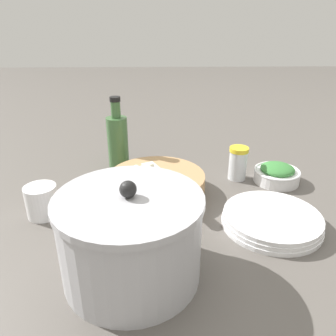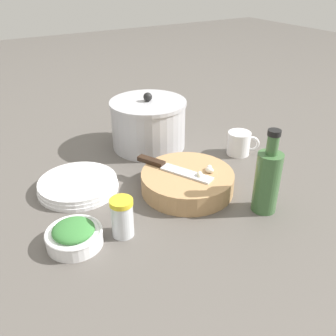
{
  "view_description": "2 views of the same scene",
  "coord_description": "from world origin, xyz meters",
  "px_view_note": "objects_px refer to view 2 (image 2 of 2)",
  "views": [
    {
      "loc": [
        0.02,
        0.73,
        0.42
      ],
      "look_at": [
        0.0,
        -0.01,
        0.08
      ],
      "focal_mm": 35.0,
      "sensor_mm": 36.0,
      "label": 1
    },
    {
      "loc": [
        -0.45,
        -0.74,
        0.55
      ],
      "look_at": [
        -0.01,
        0.0,
        0.07
      ],
      "focal_mm": 40.0,
      "sensor_mm": 36.0,
      "label": 2
    }
  ],
  "objects_px": {
    "coffee_mug": "(239,143)",
    "chef_knife": "(169,167)",
    "cutting_board": "(187,182)",
    "herb_bowl": "(74,235)",
    "stock_pot": "(148,124)",
    "spice_jar": "(122,217)",
    "garlic_cloves": "(206,171)",
    "plate_stack": "(78,185)",
    "oil_bottle": "(267,180)"
  },
  "relations": [
    {
      "from": "coffee_mug",
      "to": "chef_knife",
      "type": "bearing_deg",
      "value": -170.16
    },
    {
      "from": "cutting_board",
      "to": "herb_bowl",
      "type": "bearing_deg",
      "value": -170.2
    },
    {
      "from": "cutting_board",
      "to": "stock_pot",
      "type": "bearing_deg",
      "value": 82.0
    },
    {
      "from": "spice_jar",
      "to": "garlic_cloves",
      "type": "bearing_deg",
      "value": 11.5
    },
    {
      "from": "garlic_cloves",
      "to": "coffee_mug",
      "type": "relative_size",
      "value": 0.78
    },
    {
      "from": "coffee_mug",
      "to": "plate_stack",
      "type": "height_order",
      "value": "coffee_mug"
    },
    {
      "from": "cutting_board",
      "to": "coffee_mug",
      "type": "relative_size",
      "value": 2.81
    },
    {
      "from": "herb_bowl",
      "to": "spice_jar",
      "type": "bearing_deg",
      "value": -12.56
    },
    {
      "from": "spice_jar",
      "to": "herb_bowl",
      "type": "bearing_deg",
      "value": 167.44
    },
    {
      "from": "plate_stack",
      "to": "stock_pot",
      "type": "bearing_deg",
      "value": 25.69
    },
    {
      "from": "cutting_board",
      "to": "garlic_cloves",
      "type": "distance_m",
      "value": 0.06
    },
    {
      "from": "stock_pot",
      "to": "garlic_cloves",
      "type": "bearing_deg",
      "value": -90.17
    },
    {
      "from": "cutting_board",
      "to": "oil_bottle",
      "type": "relative_size",
      "value": 1.15
    },
    {
      "from": "stock_pot",
      "to": "oil_bottle",
      "type": "bearing_deg",
      "value": -80.97
    },
    {
      "from": "coffee_mug",
      "to": "oil_bottle",
      "type": "relative_size",
      "value": 0.41
    },
    {
      "from": "cutting_board",
      "to": "spice_jar",
      "type": "distance_m",
      "value": 0.24
    },
    {
      "from": "garlic_cloves",
      "to": "spice_jar",
      "type": "relative_size",
      "value": 0.73
    },
    {
      "from": "herb_bowl",
      "to": "spice_jar",
      "type": "height_order",
      "value": "spice_jar"
    },
    {
      "from": "chef_knife",
      "to": "spice_jar",
      "type": "height_order",
      "value": "spice_jar"
    },
    {
      "from": "cutting_board",
      "to": "oil_bottle",
      "type": "bearing_deg",
      "value": -55.98
    },
    {
      "from": "spice_jar",
      "to": "coffee_mug",
      "type": "relative_size",
      "value": 1.06
    },
    {
      "from": "garlic_cloves",
      "to": "herb_bowl",
      "type": "height_order",
      "value": "garlic_cloves"
    },
    {
      "from": "chef_knife",
      "to": "garlic_cloves",
      "type": "relative_size",
      "value": 3.14
    },
    {
      "from": "chef_knife",
      "to": "garlic_cloves",
      "type": "xyz_separation_m",
      "value": [
        0.07,
        -0.07,
        0.0
      ]
    },
    {
      "from": "herb_bowl",
      "to": "coffee_mug",
      "type": "xyz_separation_m",
      "value": [
        0.6,
        0.16,
        0.01
      ]
    },
    {
      "from": "chef_knife",
      "to": "plate_stack",
      "type": "height_order",
      "value": "chef_knife"
    },
    {
      "from": "chef_knife",
      "to": "stock_pot",
      "type": "bearing_deg",
      "value": -132.55
    },
    {
      "from": "plate_stack",
      "to": "stock_pot",
      "type": "relative_size",
      "value": 0.89
    },
    {
      "from": "spice_jar",
      "to": "chef_knife",
      "type": "bearing_deg",
      "value": 32.77
    },
    {
      "from": "garlic_cloves",
      "to": "spice_jar",
      "type": "xyz_separation_m",
      "value": [
        -0.27,
        -0.05,
        -0.01
      ]
    },
    {
      "from": "chef_knife",
      "to": "stock_pot",
      "type": "xyz_separation_m",
      "value": [
        0.07,
        0.25,
        0.02
      ]
    },
    {
      "from": "spice_jar",
      "to": "stock_pot",
      "type": "distance_m",
      "value": 0.47
    },
    {
      "from": "cutting_board",
      "to": "stock_pot",
      "type": "distance_m",
      "value": 0.3
    },
    {
      "from": "chef_knife",
      "to": "oil_bottle",
      "type": "bearing_deg",
      "value": 97.33
    },
    {
      "from": "garlic_cloves",
      "to": "stock_pot",
      "type": "relative_size",
      "value": 0.28
    },
    {
      "from": "coffee_mug",
      "to": "stock_pot",
      "type": "bearing_deg",
      "value": 138.04
    },
    {
      "from": "herb_bowl",
      "to": "oil_bottle",
      "type": "height_order",
      "value": "oil_bottle"
    },
    {
      "from": "herb_bowl",
      "to": "garlic_cloves",
      "type": "bearing_deg",
      "value": 4.75
    },
    {
      "from": "chef_knife",
      "to": "stock_pot",
      "type": "relative_size",
      "value": 0.88
    },
    {
      "from": "plate_stack",
      "to": "oil_bottle",
      "type": "relative_size",
      "value": 1.01
    },
    {
      "from": "chef_knife",
      "to": "plate_stack",
      "type": "relative_size",
      "value": 0.99
    },
    {
      "from": "chef_knife",
      "to": "garlic_cloves",
      "type": "height_order",
      "value": "garlic_cloves"
    },
    {
      "from": "garlic_cloves",
      "to": "stock_pot",
      "type": "distance_m",
      "value": 0.32
    },
    {
      "from": "garlic_cloves",
      "to": "herb_bowl",
      "type": "bearing_deg",
      "value": -175.25
    },
    {
      "from": "coffee_mug",
      "to": "oil_bottle",
      "type": "bearing_deg",
      "value": -118.67
    },
    {
      "from": "garlic_cloves",
      "to": "coffee_mug",
      "type": "distance_m",
      "value": 0.26
    },
    {
      "from": "chef_knife",
      "to": "coffee_mug",
      "type": "xyz_separation_m",
      "value": [
        0.29,
        0.05,
        -0.02
      ]
    },
    {
      "from": "plate_stack",
      "to": "oil_bottle",
      "type": "bearing_deg",
      "value": -41.43
    },
    {
      "from": "oil_bottle",
      "to": "cutting_board",
      "type": "bearing_deg",
      "value": 124.02
    },
    {
      "from": "spice_jar",
      "to": "plate_stack",
      "type": "bearing_deg",
      "value": 96.09
    }
  ]
}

